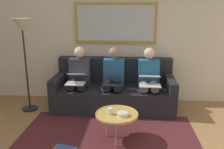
# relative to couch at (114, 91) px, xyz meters

# --- Properties ---
(wall_rear) EXTENTS (6.00, 0.12, 2.60)m
(wall_rear) POSITION_rel_couch_xyz_m (0.00, -0.48, 0.99)
(wall_rear) COLOR beige
(wall_rear) RESTS_ON ground_plane
(area_rug) EXTENTS (2.60, 1.80, 0.01)m
(area_rug) POSITION_rel_couch_xyz_m (0.00, 1.27, -0.31)
(area_rug) COLOR #4C1E23
(area_rug) RESTS_ON ground_plane
(couch) EXTENTS (2.20, 0.90, 0.90)m
(couch) POSITION_rel_couch_xyz_m (0.00, 0.00, 0.00)
(couch) COLOR black
(couch) RESTS_ON ground_plane
(framed_mirror) EXTENTS (1.57, 0.05, 0.77)m
(framed_mirror) POSITION_rel_couch_xyz_m (0.00, -0.39, 1.24)
(framed_mirror) COLOR #B7892D
(coffee_table) EXTENTS (0.60, 0.60, 0.42)m
(coffee_table) POSITION_rel_couch_xyz_m (-0.13, 1.22, 0.09)
(coffee_table) COLOR tan
(coffee_table) RESTS_ON ground_plane
(cup) EXTENTS (0.07, 0.07, 0.09)m
(cup) POSITION_rel_couch_xyz_m (-0.04, 1.25, 0.14)
(cup) COLOR silver
(cup) RESTS_ON coffee_table
(bowl) EXTENTS (0.15, 0.15, 0.05)m
(bowl) POSITION_rel_couch_xyz_m (-0.22, 1.28, 0.12)
(bowl) COLOR beige
(bowl) RESTS_ON coffee_table
(person_left) EXTENTS (0.38, 0.58, 1.14)m
(person_left) POSITION_rel_couch_xyz_m (-0.64, 0.07, 0.30)
(person_left) COLOR #235B84
(person_left) RESTS_ON couch
(laptop_silver) EXTENTS (0.36, 0.37, 0.15)m
(laptop_silver) POSITION_rel_couch_xyz_m (-0.64, 0.31, 0.32)
(laptop_silver) COLOR silver
(person_middle) EXTENTS (0.38, 0.58, 1.14)m
(person_middle) POSITION_rel_couch_xyz_m (0.00, 0.07, 0.30)
(person_middle) COLOR #235B84
(person_middle) RESTS_ON couch
(laptop_black) EXTENTS (0.34, 0.35, 0.15)m
(laptop_black) POSITION_rel_couch_xyz_m (0.00, 0.31, 0.32)
(laptop_black) COLOR black
(person_right) EXTENTS (0.38, 0.58, 1.14)m
(person_right) POSITION_rel_couch_xyz_m (0.64, 0.07, 0.30)
(person_right) COLOR #2D3342
(person_right) RESTS_ON couch
(laptop_white) EXTENTS (0.32, 0.40, 0.17)m
(laptop_white) POSITION_rel_couch_xyz_m (0.64, 0.30, 0.32)
(laptop_white) COLOR white
(standing_lamp) EXTENTS (0.32, 0.32, 1.66)m
(standing_lamp) POSITION_rel_couch_xyz_m (1.55, 0.27, 1.06)
(standing_lamp) COLOR black
(standing_lamp) RESTS_ON ground_plane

